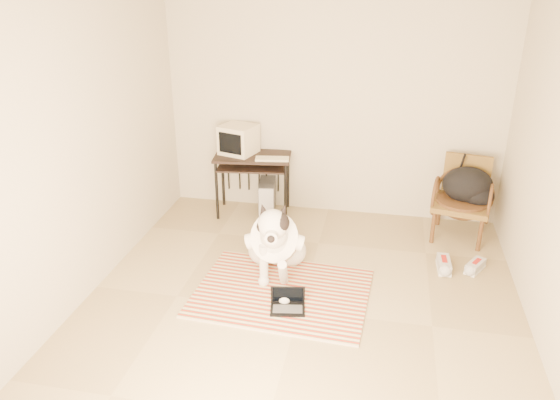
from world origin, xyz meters
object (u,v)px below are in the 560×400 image
(rattan_chair, at_px, (462,199))
(computer_desk, at_px, (252,164))
(laptop, at_px, (288,303))
(crt_monitor, at_px, (238,139))
(pc_tower, at_px, (267,197))
(dog, at_px, (276,241))
(backpack, at_px, (469,187))

(rattan_chair, bearing_deg, computer_desk, 177.32)
(laptop, bearing_deg, crt_monitor, 116.16)
(pc_tower, bearing_deg, laptop, -72.36)
(crt_monitor, bearing_deg, dog, -61.87)
(computer_desk, xyz_separation_m, rattan_chair, (2.46, -0.12, -0.19))
(crt_monitor, distance_m, backpack, 2.73)
(laptop, bearing_deg, pc_tower, 107.64)
(dog, distance_m, computer_desk, 1.50)
(crt_monitor, xyz_separation_m, backpack, (2.70, -0.17, -0.33))
(computer_desk, xyz_separation_m, pc_tower, (0.17, 0.05, -0.44))
(rattan_chair, bearing_deg, pc_tower, 175.84)
(laptop, relative_size, crt_monitor, 0.72)
(crt_monitor, xyz_separation_m, rattan_chair, (2.64, -0.18, -0.47))
(dog, relative_size, laptop, 3.58)
(computer_desk, relative_size, backpack, 1.72)
(laptop, height_order, pc_tower, pc_tower)
(pc_tower, relative_size, backpack, 0.84)
(computer_desk, height_order, pc_tower, computer_desk)
(dog, bearing_deg, backpack, 32.64)
(rattan_chair, xyz_separation_m, backpack, (0.06, 0.01, 0.15))
(crt_monitor, bearing_deg, rattan_chair, -3.85)
(backpack, bearing_deg, laptop, -132.69)
(computer_desk, height_order, crt_monitor, crt_monitor)
(crt_monitor, distance_m, rattan_chair, 2.69)
(dog, distance_m, backpack, 2.32)
(dog, height_order, laptop, dog)
(dog, bearing_deg, computer_desk, 112.92)
(crt_monitor, height_order, rattan_chair, crt_monitor)
(dog, height_order, pc_tower, dog)
(dog, distance_m, laptop, 0.71)
(computer_desk, xyz_separation_m, backpack, (2.52, -0.11, -0.05))
(dog, distance_m, rattan_chair, 2.26)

